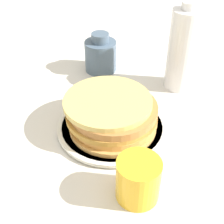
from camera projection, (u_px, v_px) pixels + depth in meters
The scene contains 6 objects.
ground_plane at pixel (120, 128), 0.69m from camera, with size 4.00×4.00×0.00m, color silver.
plate at pixel (112, 126), 0.68m from camera, with size 0.24×0.24×0.01m.
pancake_stack at pixel (112, 113), 0.66m from camera, with size 0.20×0.20×0.06m.
juice_glass at pixel (139, 179), 0.53m from camera, with size 0.08×0.08×0.08m.
cream_jug at pixel (101, 55), 0.86m from camera, with size 0.09×0.09×0.11m.
water_bottle_near at pixel (183, 50), 0.76m from camera, with size 0.07×0.07×0.22m.
Camera 1 is at (-0.51, 0.10, 0.45)m, focal length 50.00 mm.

